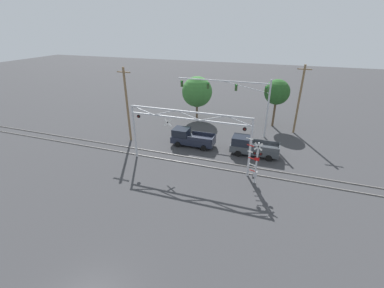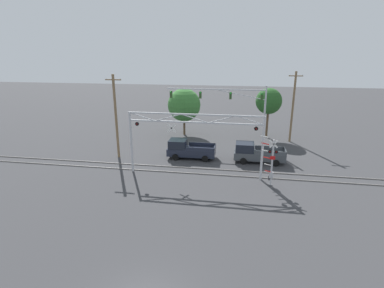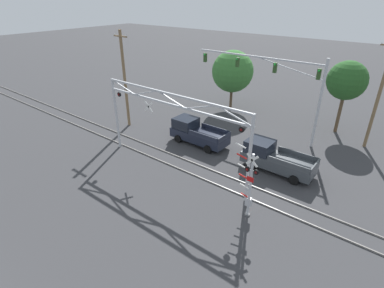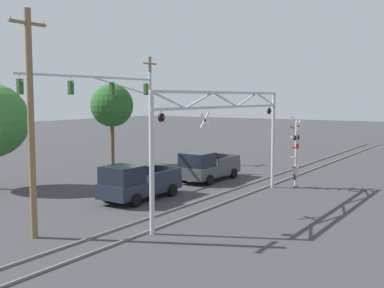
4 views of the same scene
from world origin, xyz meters
name	(u,v)px [view 2 (image 2 of 4)]	position (x,y,z in m)	size (l,w,h in m)	color
rail_track_near	(195,173)	(0.00, 16.86, 0.05)	(80.00, 0.08, 0.10)	gray
rail_track_far	(197,168)	(0.00, 18.29, 0.05)	(80.00, 0.08, 0.10)	gray
crossing_gantry	(195,132)	(-0.02, 16.58, 4.48)	(13.13, 0.27, 6.24)	#B7BABF
crossing_signal_mast	(271,164)	(7.22, 15.30, 2.08)	(1.63, 0.35, 4.77)	#B7BABF
traffic_signal_span	(238,103)	(3.83, 27.33, 5.59)	(12.67, 0.39, 7.88)	#B7BABF
pickup_truck_lead	(188,150)	(-1.51, 21.51, 1.01)	(5.47, 2.32, 2.15)	#1E2333
pickup_truck_following	(256,153)	(6.16, 21.46, 1.01)	(5.59, 2.32, 2.15)	#3D4247
utility_pole_left	(116,116)	(-9.60, 20.44, 4.91)	(1.80, 0.28, 9.53)	brown
utility_pole_right	(293,106)	(11.10, 30.33, 4.87)	(1.80, 0.28, 9.45)	brown
background_tree_beyond_span	(269,101)	(8.09, 32.10, 5.20)	(3.65, 3.65, 7.05)	brown
background_tree_far_left_verge	(184,105)	(-3.87, 31.50, 4.45)	(4.76, 4.76, 6.84)	brown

